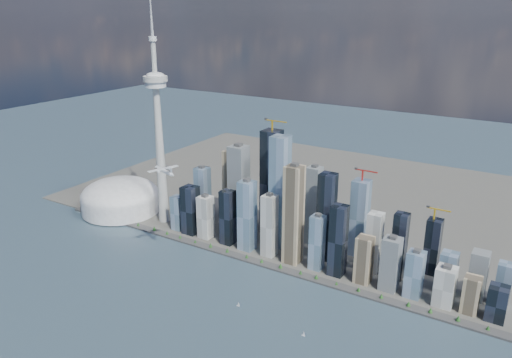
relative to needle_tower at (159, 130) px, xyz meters
The scene contains 10 objects.
ground 491.65m from the needle_tower, 45.94° to the right, with size 4000.00×4000.00×0.00m, color #2E3E51.
seawall 385.07m from the needle_tower, 11.31° to the right, with size 1100.00×22.00×4.00m, color #383838.
land 544.99m from the needle_tower, 52.43° to the left, with size 1400.00×900.00×3.00m, color #4C4C47.
shoreline_trees 380.99m from the needle_tower, 11.31° to the right, with size 960.53×7.20×8.80m.
skyscraper_cluster 390.86m from the needle_tower, ahead, with size 736.00×142.00×273.09m.
needle_tower is the anchor object (origin of this frame).
dome_stadium 241.40m from the needle_tower, behind, with size 200.00×200.00×86.00m.
airplane 264.76m from the needle_tower, 45.78° to the right, with size 68.41×61.18×17.14m.
sailboat_west 600.78m from the needle_tower, 24.54° to the right, with size 7.14×2.36×9.89m.
sailboat_east 483.68m from the needle_tower, 30.43° to the right, with size 6.69×2.20×9.26m.
Camera 1 is at (498.91, -545.28, 508.87)m, focal length 35.00 mm.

